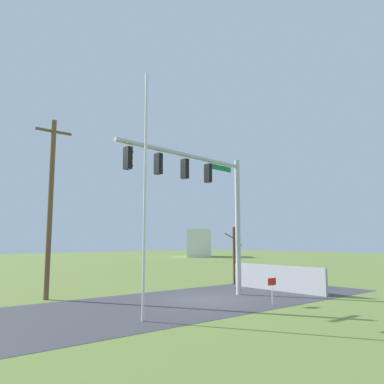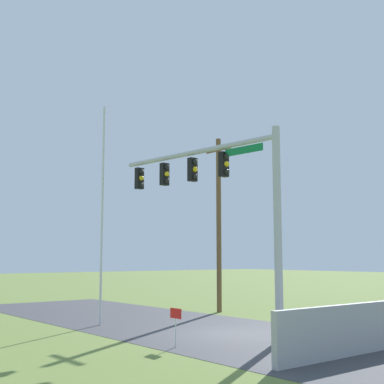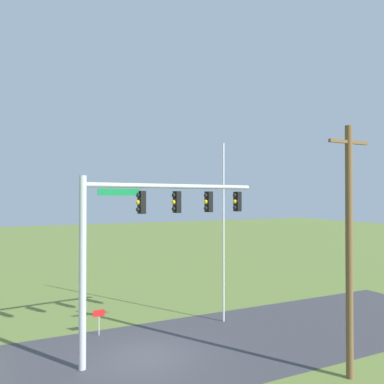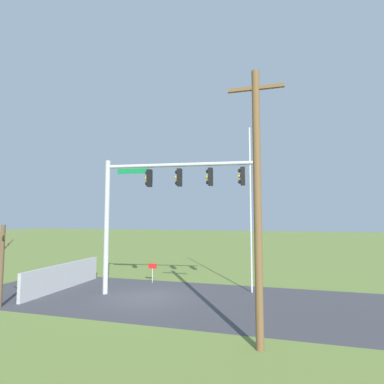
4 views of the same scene
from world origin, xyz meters
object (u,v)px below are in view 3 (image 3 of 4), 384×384
at_px(signal_mast, 145,225).
at_px(utility_pole, 349,247).
at_px(flagpole, 224,232).
at_px(open_sign, 99,316).

bearing_deg(signal_mast, utility_pole, 138.73).
distance_m(flagpole, utility_pole, 7.56).
xyz_separation_m(signal_mast, open_sign, (1.25, -3.08, -4.53)).
bearing_deg(flagpole, utility_pole, 96.56).
distance_m(signal_mast, utility_pole, 8.02).
distance_m(flagpole, open_sign, 7.50).
height_order(signal_mast, open_sign, signal_mast).
relative_size(flagpole, open_sign, 7.76).
bearing_deg(signal_mast, open_sign, -67.88).
xyz_separation_m(signal_mast, utility_pole, (-6.01, 5.27, -0.65)).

